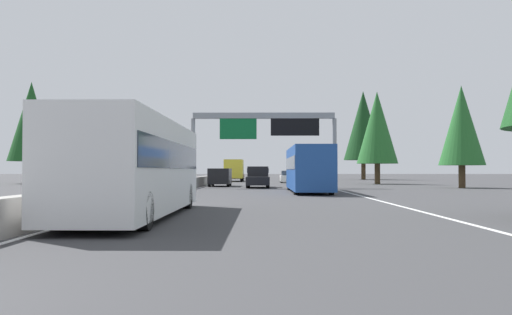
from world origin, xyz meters
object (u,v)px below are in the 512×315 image
at_px(sedan_far_right, 239,175).
at_px(conifer_right_far, 363,126).
at_px(minivan_mid_left, 220,176).
at_px(conifer_right_mid, 377,128).
at_px(sign_gantry_overhead, 266,128).
at_px(pickup_near_right, 258,177).
at_px(conifer_left_near, 31,122).
at_px(bus_distant_b, 137,164).
at_px(sedan_mid_center, 288,177).
at_px(box_truck_near_center, 234,170).
at_px(bus_far_left, 308,168).
at_px(sedan_mid_right, 258,176).
at_px(conifer_right_near, 462,126).

bearing_deg(sedan_far_right, conifer_right_far, -110.46).
distance_m(minivan_mid_left, conifer_right_mid, 19.76).
xyz_separation_m(sign_gantry_overhead, sedan_far_right, (50.42, 4.39, -4.51)).
xyz_separation_m(pickup_near_right, conifer_left_near, (13.86, 26.12, 6.19)).
xyz_separation_m(bus_distant_b, sedan_mid_center, (49.25, -7.30, -1.03)).
distance_m(sign_gantry_overhead, pickup_near_right, 4.46).
distance_m(box_truck_near_center, conifer_left_near, 26.66).
bearing_deg(minivan_mid_left, conifer_right_mid, -62.19).
xyz_separation_m(bus_far_left, conifer_left_near, (24.22, 29.68, 5.39)).
bearing_deg(sedan_mid_right, conifer_right_near, -155.75).
bearing_deg(sedan_mid_center, conifer_right_far, -30.50).
height_order(sedan_far_right, sedan_mid_right, same).
height_order(pickup_near_right, bus_far_left, bus_far_left).
height_order(sign_gantry_overhead, minivan_mid_left, sign_gantry_overhead).
relative_size(sign_gantry_overhead, box_truck_near_center, 1.49).
height_order(box_truck_near_center, conifer_right_far, conifer_right_far).
xyz_separation_m(bus_distant_b, sedan_far_right, (80.10, -0.06, -1.03)).
distance_m(sedan_far_right, conifer_right_mid, 41.08).
bearing_deg(minivan_mid_left, sedan_far_right, 0.11).
distance_m(pickup_near_right, sedan_mid_right, 38.79).
height_order(conifer_right_near, conifer_right_far, conifer_right_far).
bearing_deg(sedan_mid_right, sedan_mid_center, -169.59).
relative_size(pickup_near_right, sedan_mid_center, 1.27).
bearing_deg(bus_far_left, conifer_right_mid, -23.02).
relative_size(minivan_mid_left, sedan_mid_right, 1.14).
xyz_separation_m(minivan_mid_left, conifer_right_far, (38.12, -20.75, 7.94)).
bearing_deg(bus_far_left, sedan_mid_right, 4.36).
height_order(pickup_near_right, minivan_mid_left, pickup_near_right).
distance_m(sign_gantry_overhead, conifer_right_near, 17.03).
xyz_separation_m(bus_far_left, conifer_right_far, (51.95, -13.57, 7.17)).
bearing_deg(sedan_mid_right, pickup_near_right, -179.73).
height_order(sedan_mid_center, conifer_right_mid, conifer_right_mid).
distance_m(bus_distant_b, sedan_mid_center, 49.80).
relative_size(bus_far_left, conifer_right_mid, 1.11).
bearing_deg(sedan_mid_center, minivan_mid_left, 154.56).
relative_size(sign_gantry_overhead, conifer_right_mid, 1.23).
distance_m(sedan_mid_right, bus_far_left, 49.30).
distance_m(bus_distant_b, conifer_right_mid, 46.53).
height_order(sedan_far_right, bus_far_left, bus_far_left).
bearing_deg(conifer_right_near, conifer_right_far, 0.78).
distance_m(sedan_far_right, minivan_mid_left, 45.90).
relative_size(sedan_mid_right, conifer_right_near, 0.49).
relative_size(sign_gantry_overhead, sedan_far_right, 2.88).
distance_m(sedan_mid_right, conifer_right_near, 43.83).
bearing_deg(bus_far_left, conifer_right_near, -56.36).
bearing_deg(sign_gantry_overhead, sedan_mid_right, 1.25).
bearing_deg(minivan_mid_left, bus_far_left, -152.55).
bearing_deg(conifer_right_near, sign_gantry_overhead, 90.38).
xyz_separation_m(box_truck_near_center, conifer_right_mid, (-14.35, -16.62, 4.66)).
bearing_deg(minivan_mid_left, conifer_right_near, -101.68).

